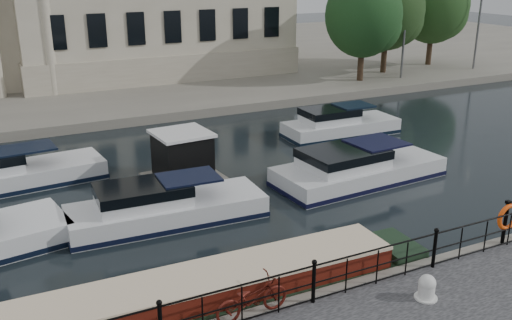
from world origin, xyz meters
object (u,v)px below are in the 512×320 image
Objects in this scene: bicycle at (252,298)px; mooring_bollard at (427,288)px; narrowboat at (191,306)px; harbour_hut at (183,158)px; life_ring_post at (508,218)px.

bicycle is 4.56m from mooring_bollard.
bicycle reaches higher than mooring_bollard.
mooring_bollard reaches higher than narrowboat.
narrowboat is 4.44× the size of harbour_hut.
life_ring_post is 12.82m from harbour_hut.
mooring_bollard is at bearing -24.45° from narrowboat.
mooring_bollard is 4.46m from life_ring_post.
bicycle is 2.92× the size of mooring_bollard.
bicycle is at bearing 179.55° from life_ring_post.
mooring_bollard is 0.47× the size of life_ring_post.
life_ring_post reaches higher than bicycle.
life_ring_post is (4.25, 1.23, 0.58)m from mooring_bollard.
bicycle is at bearing 163.47° from mooring_bollard.
life_ring_post is 0.44× the size of harbour_hut.
mooring_bollard is at bearing -163.89° from life_ring_post.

